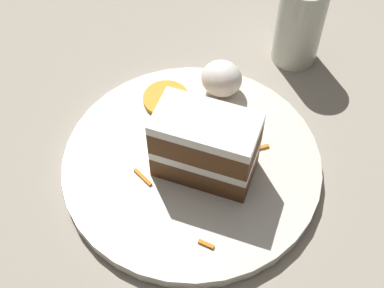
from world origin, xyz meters
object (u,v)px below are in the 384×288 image
(cake_slice, at_px, (206,146))
(orange_garnish, at_px, (166,99))
(drinking_glass, at_px, (299,28))
(cream_dollop, at_px, (222,78))
(plate, at_px, (192,164))

(cake_slice, relative_size, orange_garnish, 1.91)
(cake_slice, distance_m, drinking_glass, 0.23)
(cream_dollop, distance_m, drinking_glass, 0.13)
(plate, distance_m, cream_dollop, 0.12)
(cake_slice, xyz_separation_m, drinking_glass, (0.05, 0.23, -0.01))
(cream_dollop, xyz_separation_m, orange_garnish, (-0.06, -0.04, -0.02))
(plate, height_order, cake_slice, cake_slice)
(cream_dollop, bearing_deg, cake_slice, -79.57)
(cake_slice, xyz_separation_m, cream_dollop, (-0.02, 0.12, -0.02))
(plate, xyz_separation_m, drinking_glass, (0.06, 0.22, 0.04))
(cake_slice, distance_m, orange_garnish, 0.12)
(orange_garnish, bearing_deg, cream_dollop, 34.58)
(cream_dollop, xyz_separation_m, drinking_glass, (0.07, 0.11, 0.01))
(cake_slice, bearing_deg, cream_dollop, -170.89)
(cake_slice, relative_size, cream_dollop, 2.16)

